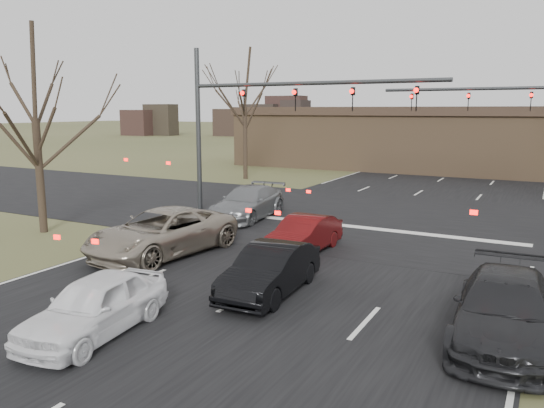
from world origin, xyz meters
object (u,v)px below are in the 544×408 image
Objects in this scene: car_white_sedan at (95,306)px; car_black_hatch at (270,270)px; mast_arm_near at (255,109)px; mast_arm_far at (537,111)px; car_grey_ahead at (248,203)px; car_charcoal_sedan at (505,310)px; car_silver_suv at (162,232)px; car_red_ahead at (303,235)px; building at (484,139)px.

car_white_sedan reaches higher than car_black_hatch.
mast_arm_far is (11.41, 10.00, -0.06)m from mast_arm_near.
mast_arm_near is at bearing -138.78° from mast_arm_far.
car_grey_ahead is at bearing -137.76° from mast_arm_far.
car_black_hatch is 6.01m from car_charcoal_sedan.
car_grey_ahead reaches higher than car_charcoal_sedan.
car_white_sedan is (3.05, -6.03, -0.12)m from car_silver_suv.
mast_arm_far is 21.02m from car_silver_suv.
mast_arm_far is 2.80× the size of car_red_ahead.
mast_arm_near is 1.09× the size of mast_arm_far.
mast_arm_near reaches higher than car_red_ahead.
car_black_hatch reaches higher than car_red_ahead.
car_grey_ahead is at bearing 99.27° from car_white_sedan.
building is 26.62m from car_grey_ahead.
car_black_hatch is at bearing -58.11° from mast_arm_near.
car_silver_suv is at bearing -122.17° from mast_arm_far.
car_white_sedan is 0.78× the size of car_grey_ahead.
car_black_hatch is at bearing -106.48° from mast_arm_far.
mast_arm_near and mast_arm_far have the same top height.
mast_arm_near is 15.17m from mast_arm_far.
mast_arm_near is 2.39× the size of car_charcoal_sedan.
mast_arm_near is 3.00× the size of car_white_sedan.
car_silver_suv reaches higher than car_red_ahead.
building is at bearing 105.58° from mast_arm_far.
mast_arm_near is at bearing 136.19° from car_red_ahead.
mast_arm_far reaches higher than car_black_hatch.
building is at bearing 73.87° from mast_arm_near.
building is 7.32× the size of car_silver_suv.
building reaches higher than car_white_sedan.
car_white_sedan is 1.01× the size of car_red_ahead.
car_red_ahead is (4.73, -4.85, -4.42)m from mast_arm_near.
car_white_sedan is 9.14m from car_charcoal_sedan.
car_grey_ahead is (-11.56, -10.50, -4.27)m from mast_arm_far.
building is at bearing 95.15° from car_charcoal_sedan.
building is at bearing 78.02° from car_white_sedan.
car_silver_suv is at bearing -86.57° from mast_arm_near.
car_charcoal_sedan is 8.40m from car_red_ahead.
mast_arm_far reaches higher than car_red_ahead.
building is 3.81× the size of mast_arm_far.
mast_arm_far is at bearing -74.42° from building.
car_white_sedan is at bearing -95.54° from building.
car_red_ahead is (-7.00, 4.65, -0.08)m from car_charcoal_sedan.
car_red_ahead is (-2.50, -29.85, -2.01)m from building.
mast_arm_far is 2.16× the size of car_grey_ahead.
mast_arm_far reaches higher than car_charcoal_sedan.
car_white_sedan is 8.70m from car_red_ahead.
mast_arm_near is 15.70m from car_charcoal_sedan.
mast_arm_near reaches higher than car_grey_ahead.
car_silver_suv is (-10.97, -17.43, -4.21)m from mast_arm_far.
building reaches higher than car_charcoal_sedan.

